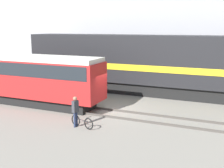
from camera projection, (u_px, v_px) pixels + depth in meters
name	position (u px, v px, depth m)	size (l,w,h in m)	color
ground_plane	(109.00, 110.00, 19.24)	(120.00, 120.00, 0.00)	gray
track_near	(105.00, 112.00, 18.53)	(60.00, 1.50, 0.14)	#47423D
track_far	(136.00, 92.00, 24.45)	(60.00, 1.51, 0.14)	#47423D
building_backdrop	(159.00, 20.00, 29.74)	(43.78, 6.00, 12.63)	#99999E
freight_locomotive	(145.00, 63.00, 23.66)	(20.92, 3.04, 5.54)	black
streetcar	(27.00, 76.00, 20.55)	(11.73, 2.54, 3.59)	black
bicycle	(82.00, 122.00, 15.86)	(1.63, 0.58, 0.72)	black
person	(75.00, 108.00, 15.81)	(0.30, 0.40, 1.79)	#232D4C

